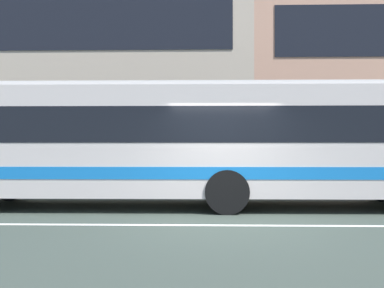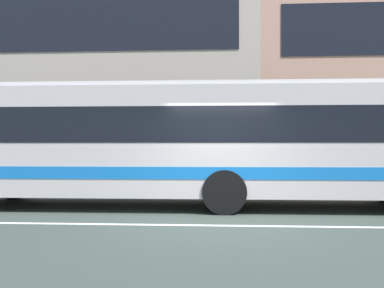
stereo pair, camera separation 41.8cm
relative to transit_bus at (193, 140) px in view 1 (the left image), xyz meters
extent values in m
plane|color=#39443B|center=(0.72, -2.54, -1.68)|extent=(160.00, 160.00, 0.00)
cube|color=silver|center=(0.72, -2.54, -1.68)|extent=(60.00, 0.16, 0.01)
cube|color=#BEAB94|center=(-8.99, 12.53, 4.25)|extent=(22.84, 10.14, 11.85)
cube|color=beige|center=(0.00, 0.00, -0.05)|extent=(12.40, 2.61, 2.57)
cube|color=black|center=(0.00, 0.00, 0.34)|extent=(11.66, 2.63, 0.82)
cube|color=blue|center=(0.00, 0.00, -0.75)|extent=(12.16, 2.63, 0.28)
cube|color=silver|center=(0.00, 0.00, 1.30)|extent=(11.91, 2.20, 0.12)
cylinder|color=black|center=(-5.20, 1.16, -1.18)|extent=(1.00, 0.28, 1.00)
cylinder|color=black|center=(0.78, -1.18, -1.18)|extent=(1.00, 0.28, 1.00)
cylinder|color=black|center=(0.77, 1.18, -1.18)|extent=(1.00, 0.28, 1.00)
cylinder|color=black|center=(5.19, 1.20, -1.18)|extent=(1.00, 0.28, 1.00)
camera|label=1|loc=(0.25, -10.73, -0.16)|focal=39.76mm
camera|label=2|loc=(0.67, -10.72, -0.16)|focal=39.76mm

